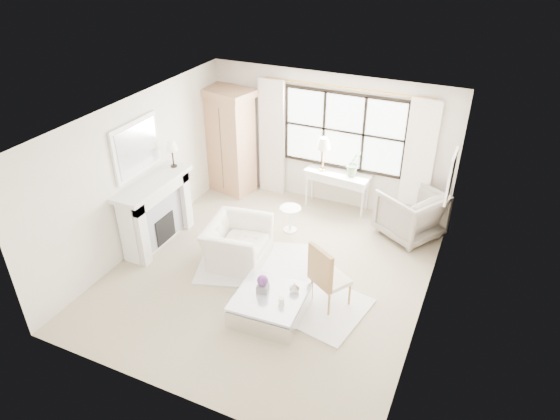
{
  "coord_description": "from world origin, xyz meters",
  "views": [
    {
      "loc": [
        2.93,
        -6.05,
        5.21
      ],
      "look_at": [
        0.1,
        0.2,
        1.14
      ],
      "focal_mm": 32.0,
      "sensor_mm": 36.0,
      "label": 1
    }
  ],
  "objects_px": {
    "armoire": "(228,140)",
    "club_armchair": "(237,242)",
    "console_table": "(337,191)",
    "coffee_table": "(270,306)"
  },
  "relations": [
    {
      "from": "armoire",
      "to": "club_armchair",
      "type": "distance_m",
      "value": 2.79
    },
    {
      "from": "club_armchair",
      "to": "coffee_table",
      "type": "height_order",
      "value": "club_armchair"
    },
    {
      "from": "coffee_table",
      "to": "armoire",
      "type": "bearing_deg",
      "value": 124.02
    },
    {
      "from": "armoire",
      "to": "console_table",
      "type": "bearing_deg",
      "value": 15.79
    },
    {
      "from": "armoire",
      "to": "club_armchair",
      "type": "xyz_separation_m",
      "value": [
        1.42,
        -2.27,
        -0.78
      ]
    },
    {
      "from": "club_armchair",
      "to": "coffee_table",
      "type": "distance_m",
      "value": 1.53
    },
    {
      "from": "console_table",
      "to": "armoire",
      "type": "bearing_deg",
      "value": -170.94
    },
    {
      "from": "console_table",
      "to": "coffee_table",
      "type": "distance_m",
      "value": 3.48
    },
    {
      "from": "armoire",
      "to": "club_armchair",
      "type": "height_order",
      "value": "armoire"
    },
    {
      "from": "armoire",
      "to": "coffee_table",
      "type": "xyz_separation_m",
      "value": [
        2.53,
        -3.32,
        -0.96
      ]
    }
  ]
}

